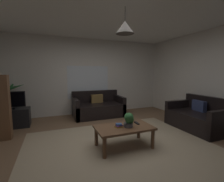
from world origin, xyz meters
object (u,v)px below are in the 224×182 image
object	(u,v)px
coffee_table	(124,130)
potted_plant_on_table	(129,120)
couch_under_window	(98,108)
potted_palm_corner	(9,105)
book_on_table_0	(119,126)
tv_stand	(11,118)
book_on_table_2	(119,124)
pendant_lamp	(125,27)
couch_right_side	(198,118)
book_on_table_1	(119,126)
remote_on_table_0	(137,123)
tv	(10,100)

from	to	relation	value
coffee_table	potted_plant_on_table	world-z (taller)	potted_plant_on_table
couch_under_window	potted_palm_corner	size ratio (longest dim) A/B	1.26
book_on_table_0	potted_palm_corner	distance (m)	3.49
potted_plant_on_table	tv_stand	distance (m)	3.21
book_on_table_2	pendant_lamp	distance (m)	1.79
couch_right_side	couch_under_window	bearing A→B (deg)	-135.58
couch_under_window	book_on_table_0	world-z (taller)	couch_under_window
couch_under_window	coffee_table	xyz separation A→B (m)	(-0.16, -2.32, 0.08)
tv_stand	potted_palm_corner	size ratio (longest dim) A/B	0.70
book_on_table_2	couch_under_window	bearing A→B (deg)	83.35
couch_right_side	book_on_table_1	world-z (taller)	couch_right_side
book_on_table_0	remote_on_table_0	xyz separation A→B (m)	(0.42, 0.05, 0.00)
book_on_table_0	book_on_table_1	xyz separation A→B (m)	(0.00, -0.01, 0.02)
coffee_table	couch_under_window	bearing A→B (deg)	86.02
book_on_table_0	potted_plant_on_table	xyz separation A→B (m)	(0.18, -0.07, 0.13)
book_on_table_1	book_on_table_2	xyz separation A→B (m)	(-0.01, 0.00, 0.03)
book_on_table_2	tv	bearing A→B (deg)	136.93
couch_right_side	tv	world-z (taller)	tv
pendant_lamp	book_on_table_2	bearing A→B (deg)	174.54
potted_plant_on_table	tv	xyz separation A→B (m)	(-2.37, 2.11, 0.18)
potted_plant_on_table	tv	world-z (taller)	tv
potted_palm_corner	pendant_lamp	size ratio (longest dim) A/B	2.75
book_on_table_0	remote_on_table_0	distance (m)	0.43
couch_under_window	book_on_table_1	size ratio (longest dim) A/B	11.79
book_on_table_1	remote_on_table_0	xyz separation A→B (m)	(0.42, 0.06, -0.02)
tv_stand	tv	world-z (taller)	tv
couch_right_side	pendant_lamp	size ratio (longest dim) A/B	3.01
couch_right_side	remote_on_table_0	xyz separation A→B (m)	(-1.90, -0.15, 0.15)
couch_under_window	book_on_table_1	bearing A→B (deg)	-96.47
book_on_table_0	potted_palm_corner	world-z (taller)	potted_palm_corner
couch_right_side	potted_plant_on_table	world-z (taller)	couch_right_side
potted_plant_on_table	potted_palm_corner	bearing A→B (deg)	133.38
potted_palm_corner	tv_stand	bearing A→B (deg)	-74.92
book_on_table_2	tv	size ratio (longest dim) A/B	0.15
coffee_table	book_on_table_0	distance (m)	0.13
tv_stand	book_on_table_2	bearing A→B (deg)	-43.37
coffee_table	book_on_table_2	distance (m)	0.16
pendant_lamp	coffee_table	bearing A→B (deg)	0.00
couch_right_side	book_on_table_1	size ratio (longest dim) A/B	10.27
potted_plant_on_table	tv_stand	size ratio (longest dim) A/B	0.32
book_on_table_1	pendant_lamp	xyz separation A→B (m)	(0.10, -0.01, 1.81)
book_on_table_2	potted_plant_on_table	distance (m)	0.22
couch_right_side	tv_stand	world-z (taller)	couch_right_side
book_on_table_1	potted_plant_on_table	xyz separation A→B (m)	(0.18, -0.06, 0.12)
potted_plant_on_table	pendant_lamp	distance (m)	1.70
couch_right_side	book_on_table_1	xyz separation A→B (m)	(-2.32, -0.21, 0.17)
remote_on_table_0	potted_plant_on_table	distance (m)	0.30
couch_under_window	potted_plant_on_table	size ratio (longest dim) A/B	5.69
book_on_table_2	remote_on_table_0	bearing A→B (deg)	7.73
couch_right_side	tv_stand	size ratio (longest dim) A/B	1.57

